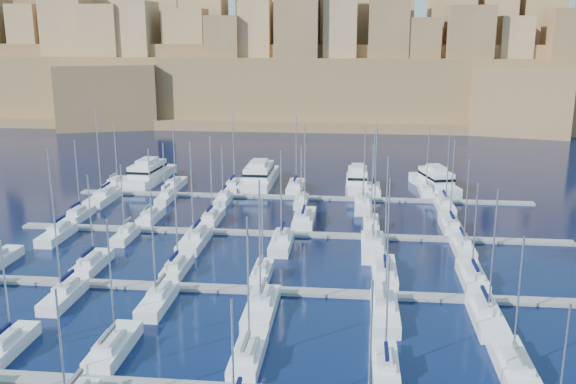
# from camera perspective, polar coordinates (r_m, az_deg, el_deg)

# --- Properties ---
(ground) EXTENTS (600.00, 600.00, 0.00)m
(ground) POSITION_cam_1_polar(r_m,az_deg,el_deg) (88.44, -0.67, -5.86)
(ground) COLOR black
(ground) RESTS_ON ground
(pontoon_mid_near) EXTENTS (84.00, 2.00, 0.40)m
(pontoon_mid_near) POSITION_cam_1_polar(r_m,az_deg,el_deg) (77.28, -1.71, -8.75)
(pontoon_mid_near) COLOR slate
(pontoon_mid_near) RESTS_ON ground
(pontoon_mid_far) EXTENTS (84.00, 2.00, 0.40)m
(pontoon_mid_far) POSITION_cam_1_polar(r_m,az_deg,el_deg) (97.77, 0.00, -3.75)
(pontoon_mid_far) COLOR slate
(pontoon_mid_far) RESTS_ON ground
(pontoon_far) EXTENTS (84.00, 2.00, 0.40)m
(pontoon_far) POSITION_cam_1_polar(r_m,az_deg,el_deg) (118.80, 1.11, -0.49)
(pontoon_far) COLOR slate
(pontoon_far) RESTS_ON ground
(sailboat_1) EXTENTS (2.44, 8.12, 11.52)m
(sailboat_1) POSITION_cam_1_polar(r_m,az_deg,el_deg) (69.37, -23.54, -12.35)
(sailboat_1) COLOR white
(sailboat_1) RESTS_ON ground
(sailboat_2) EXTENTS (2.77, 9.22, 13.67)m
(sailboat_2) POSITION_cam_1_polar(r_m,az_deg,el_deg) (65.58, -15.26, -13.16)
(sailboat_2) COLOR white
(sailboat_2) RESTS_ON ground
(sailboat_3) EXTENTS (2.70, 9.00, 14.38)m
(sailboat_3) POSITION_cam_1_polar(r_m,az_deg,el_deg) (62.20, -3.55, -14.23)
(sailboat_3) COLOR white
(sailboat_3) RESTS_ON ground
(sailboat_4) EXTENTS (2.35, 7.84, 11.46)m
(sailboat_4) POSITION_cam_1_polar(r_m,az_deg,el_deg) (61.09, 8.64, -14.98)
(sailboat_4) COLOR white
(sailboat_4) RESTS_ON ground
(sailboat_5) EXTENTS (2.95, 9.82, 13.18)m
(sailboat_5) POSITION_cam_1_polar(r_m,az_deg,el_deg) (63.62, 19.43, -14.40)
(sailboat_5) COLOR white
(sailboat_5) RESTS_ON ground
(sailboat_13) EXTENTS (2.63, 8.76, 12.78)m
(sailboat_13) POSITION_cam_1_polar(r_m,az_deg,el_deg) (88.04, -16.99, -6.10)
(sailboat_13) COLOR white
(sailboat_13) RESTS_ON ground
(sailboat_14) EXTENTS (2.49, 8.29, 13.42)m
(sailboat_14) POSITION_cam_1_polar(r_m,az_deg,el_deg) (84.13, -9.83, -6.62)
(sailboat_14) COLOR white
(sailboat_14) RESTS_ON ground
(sailboat_15) EXTENTS (2.21, 7.38, 10.59)m
(sailboat_15) POSITION_cam_1_polar(r_m,az_deg,el_deg) (81.50, -2.32, -7.13)
(sailboat_15) COLOR white
(sailboat_15) RESTS_ON ground
(sailboat_16) EXTENTS (3.02, 10.07, 15.77)m
(sailboat_16) POSITION_cam_1_polar(r_m,az_deg,el_deg) (82.05, 8.55, -7.09)
(sailboat_16) COLOR white
(sailboat_16) RESTS_ON ground
(sailboat_17) EXTENTS (2.81, 9.38, 12.88)m
(sailboat_17) POSITION_cam_1_polar(r_m,az_deg,el_deg) (82.99, 16.06, -7.27)
(sailboat_17) COLOR white
(sailboat_17) RESTS_ON ground
(sailboat_19) EXTENTS (2.56, 8.53, 13.62)m
(sailboat_19) POSITION_cam_1_polar(r_m,az_deg,el_deg) (78.86, -19.30, -8.69)
(sailboat_19) COLOR white
(sailboat_19) RESTS_ON ground
(sailboat_20) EXTENTS (2.66, 8.87, 13.12)m
(sailboat_20) POSITION_cam_1_polar(r_m,az_deg,el_deg) (74.78, -11.50, -9.42)
(sailboat_20) COLOR white
(sailboat_20) RESTS_ON ground
(sailboat_21) EXTENTS (3.09, 10.30, 15.59)m
(sailboat_21) POSITION_cam_1_polar(r_m,az_deg,el_deg) (71.59, -2.38, -10.20)
(sailboat_21) COLOR white
(sailboat_21) RESTS_ON ground
(sailboat_22) EXTENTS (2.96, 9.87, 16.09)m
(sailboat_22) POSITION_cam_1_polar(r_m,az_deg,el_deg) (71.23, 8.58, -10.49)
(sailboat_22) COLOR white
(sailboat_22) RESTS_ON ground
(sailboat_23) EXTENTS (2.95, 9.84, 15.20)m
(sailboat_23) POSITION_cam_1_polar(r_m,az_deg,el_deg) (72.61, 17.23, -10.51)
(sailboat_23) COLOR white
(sailboat_23) RESTS_ON ground
(sailboat_24) EXTENTS (2.48, 8.26, 13.44)m
(sailboat_24) POSITION_cam_1_polar(r_m,az_deg,el_deg) (111.40, -18.09, -1.93)
(sailboat_24) COLOR white
(sailboat_24) RESTS_ON ground
(sailboat_25) EXTENTS (2.50, 8.34, 12.24)m
(sailboat_25) POSITION_cam_1_polar(r_m,az_deg,el_deg) (107.11, -12.12, -2.17)
(sailboat_25) COLOR white
(sailboat_25) RESTS_ON ground
(sailboat_26) EXTENTS (2.60, 8.66, 14.34)m
(sailboat_26) POSITION_cam_1_polar(r_m,az_deg,el_deg) (104.60, -6.81, -2.33)
(sailboat_26) COLOR white
(sailboat_26) RESTS_ON ground
(sailboat_27) EXTENTS (3.22, 10.74, 16.37)m
(sailboat_27) POSITION_cam_1_polar(r_m,az_deg,el_deg) (103.36, 1.45, -2.42)
(sailboat_27) COLOR white
(sailboat_27) RESTS_ON ground
(sailboat_28) EXTENTS (2.40, 8.00, 13.54)m
(sailboat_28) POSITION_cam_1_polar(r_m,az_deg,el_deg) (101.84, 7.38, -2.82)
(sailboat_28) COLOR white
(sailboat_28) RESTS_ON ground
(sailboat_29) EXTENTS (2.79, 9.30, 14.34)m
(sailboat_29) POSITION_cam_1_polar(r_m,az_deg,el_deg) (103.54, 14.21, -2.85)
(sailboat_29) COLOR white
(sailboat_29) RESTS_ON ground
(sailboat_30) EXTENTS (2.72, 9.05, 14.15)m
(sailboat_30) POSITION_cam_1_polar(r_m,az_deg,el_deg) (101.89, -19.85, -3.55)
(sailboat_30) COLOR white
(sailboat_30) RESTS_ON ground
(sailboat_31) EXTENTS (2.22, 7.39, 11.84)m
(sailboat_31) POSITION_cam_1_polar(r_m,az_deg,el_deg) (98.63, -14.21, -3.73)
(sailboat_31) COLOR white
(sailboat_31) RESTS_ON ground
(sailboat_32) EXTENTS (3.13, 10.43, 15.71)m
(sailboat_32) POSITION_cam_1_polar(r_m,az_deg,el_deg) (94.10, -8.29, -4.26)
(sailboat_32) COLOR white
(sailboat_32) RESTS_ON ground
(sailboat_33) EXTENTS (2.87, 9.57, 14.60)m
(sailboat_33) POSITION_cam_1_polar(r_m,az_deg,el_deg) (92.29, -0.57, -4.49)
(sailboat_33) COLOR white
(sailboat_33) RESTS_ON ground
(sailboat_34) EXTENTS (3.24, 10.80, 18.13)m
(sailboat_34) POSITION_cam_1_polar(r_m,az_deg,el_deg) (91.21, 7.56, -4.83)
(sailboat_34) COLOR white
(sailboat_34) RESTS_ON ground
(sailboat_35) EXTENTS (2.59, 8.63, 13.81)m
(sailboat_35) POSITION_cam_1_polar(r_m,az_deg,el_deg) (93.48, 15.27, -4.78)
(sailboat_35) COLOR white
(sailboat_35) RESTS_ON ground
(sailboat_36) EXTENTS (2.61, 8.71, 13.16)m
(sailboat_36) POSITION_cam_1_polar(r_m,az_deg,el_deg) (131.95, -15.00, 0.75)
(sailboat_36) COLOR white
(sailboat_36) RESTS_ON ground
(sailboat_37) EXTENTS (2.74, 9.14, 13.50)m
(sailboat_37) POSITION_cam_1_polar(r_m,az_deg,el_deg) (128.44, -10.05, 0.66)
(sailboat_37) COLOR white
(sailboat_37) RESTS_ON ground
(sailboat_38) EXTENTS (2.74, 9.15, 15.89)m
(sailboat_38) POSITION_cam_1_polar(r_m,az_deg,el_deg) (125.72, -4.85, 0.55)
(sailboat_38) COLOR white
(sailboat_38) RESTS_ON ground
(sailboat_39) EXTENTS (2.99, 9.98, 14.84)m
(sailboat_39) POSITION_cam_1_polar(r_m,az_deg,el_deg) (124.45, 0.69, 0.45)
(sailboat_39) COLOR white
(sailboat_39) RESTS_ON ground
(sailboat_40) EXTENTS (2.63, 8.75, 12.44)m
(sailboat_40) POSITION_cam_1_polar(r_m,az_deg,el_deg) (123.44, 7.58, 0.20)
(sailboat_40) COLOR white
(sailboat_40) RESTS_ON ground
(sailboat_41) EXTENTS (2.45, 8.16, 13.60)m
(sailboat_41) POSITION_cam_1_polar(r_m,az_deg,el_deg) (123.87, 12.19, 0.05)
(sailboat_41) COLOR white
(sailboat_41) RESTS_ON ground
(sailboat_42) EXTENTS (3.22, 10.74, 17.30)m
(sailboat_42) POSITION_cam_1_polar(r_m,az_deg,el_deg) (120.94, -16.12, -0.51)
(sailboat_42) COLOR white
(sailboat_42) RESTS_ON ground
(sailboat_43) EXTENTS (2.25, 7.51, 11.25)m
(sailboat_43) POSITION_cam_1_polar(r_m,az_deg,el_deg) (118.71, -10.80, -0.51)
(sailboat_43) COLOR white
(sailboat_43) RESTS_ON ground
(sailboat_44) EXTENTS (2.24, 7.45, 10.76)m
(sailboat_44) POSITION_cam_1_polar(r_m,az_deg,el_deg) (116.15, -5.76, -0.65)
(sailboat_44) COLOR white
(sailboat_44) RESTS_ON ground
(sailboat_45) EXTENTS (2.20, 7.34, 11.16)m
(sailboat_45) POSITION_cam_1_polar(r_m,az_deg,el_deg) (114.22, 1.18, -0.84)
(sailboat_45) COLOR white
(sailboat_45) RESTS_ON ground
(sailboat_46) EXTENTS (2.94, 9.81, 14.90)m
(sailboat_46) POSITION_cam_1_polar(r_m,az_deg,el_deg) (112.69, 6.69, -1.11)
(sailboat_46) COLOR white
(sailboat_46) RESTS_ON ground
(sailboat_47) EXTENTS (2.75, 9.17, 14.09)m
(sailboat_47) POSITION_cam_1_polar(r_m,az_deg,el_deg) (114.09, 13.77, -1.25)
(sailboat_47) COLOR white
(sailboat_47) RESTS_ON ground
(motor_yacht_a) EXTENTS (6.69, 18.33, 5.25)m
(motor_yacht_a) POSITION_cam_1_polar(r_m,az_deg,el_deg) (134.54, -12.27, 1.60)
(motor_yacht_a) COLOR white
(motor_yacht_a) RESTS_ON ground
(motor_yacht_b) EXTENTS (5.71, 18.81, 5.25)m
(motor_yacht_b) POSITION_cam_1_polar(r_m,az_deg,el_deg) (129.64, -2.55, 1.44)
(motor_yacht_b) COLOR white
(motor_yacht_b) RESTS_ON ground
(motor_yacht_c) EXTENTS (4.27, 14.23, 5.25)m
(motor_yacht_c) POSITION_cam_1_polar(r_m,az_deg,el_deg) (126.13, 6.17, 1.01)
(motor_yacht_c) COLOR white
(motor_yacht_c) RESTS_ON ground
(motor_yacht_d) EXTENTS (8.73, 16.63, 5.25)m
(motor_yacht_d) POSITION_cam_1_polar(r_m,az_deg,el_deg) (127.92, 12.92, 0.91)
(motor_yacht_d) COLOR white
(motor_yacht_d) RESTS_ON ground
(fortified_city) EXTENTS (460.00, 108.95, 59.52)m
(fortified_city) POSITION_cam_1_polar(r_m,az_deg,el_deg) (238.48, 3.65, 10.42)
(fortified_city) COLOR brown
(fortified_city) RESTS_ON ground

